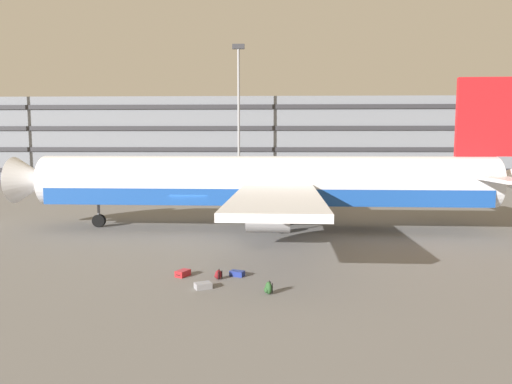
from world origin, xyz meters
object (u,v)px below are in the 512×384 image
object	(u,v)px
suitcase_teal	(183,273)
suitcase_red	(203,286)
airliner	(270,184)
backpack_upright	(268,288)
backpack_silver	(218,275)
suitcase_laid_flat	(237,273)

from	to	relation	value
suitcase_teal	suitcase_red	size ratio (longest dim) A/B	0.97
airliner	backpack_upright	bearing A→B (deg)	-90.40
airliner	suitcase_red	xyz separation A→B (m)	(-2.72, -13.37, -3.01)
suitcase_red	backpack_upright	xyz separation A→B (m)	(2.62, -0.65, 0.12)
backpack_silver	backpack_upright	bearing A→B (deg)	-41.99
suitcase_laid_flat	suitcase_teal	xyz separation A→B (m)	(-2.38, -0.08, 0.02)
suitcase_laid_flat	suitcase_teal	size ratio (longest dim) A/B	0.92
airliner	backpack_upright	distance (m)	14.32
suitcase_teal	backpack_upright	distance (m)	4.43
backpack_upright	airliner	bearing A→B (deg)	89.60
backpack_silver	suitcase_teal	bearing A→B (deg)	165.33
backpack_silver	backpack_upright	size ratio (longest dim) A/B	0.85
suitcase_teal	backpack_silver	xyz separation A→B (m)	(1.60, -0.42, 0.06)
suitcase_laid_flat	suitcase_red	bearing A→B (deg)	-124.98
backpack_silver	backpack_upright	xyz separation A→B (m)	(2.15, -1.93, 0.04)
backpack_silver	backpack_upright	distance (m)	2.89
backpack_upright	suitcase_red	bearing A→B (deg)	166.07
backpack_silver	suitcase_laid_flat	bearing A→B (deg)	32.75
backpack_upright	suitcase_teal	bearing A→B (deg)	147.90
airliner	backpack_silver	world-z (taller)	airliner
suitcase_red	suitcase_laid_flat	bearing A→B (deg)	55.02
suitcase_laid_flat	backpack_silver	xyz separation A→B (m)	(-0.78, -0.50, 0.08)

